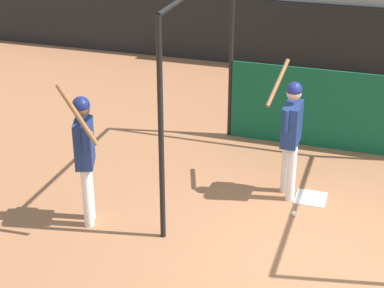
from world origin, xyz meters
TOP-DOWN VIEW (x-y plane):
  - ground_plane at (0.00, 0.00)m, footprint 60.00×60.00m
  - outfield_wall at (0.00, 7.45)m, footprint 24.00×0.12m
  - batting_cage at (-0.20, 2.87)m, footprint 3.74×3.46m
  - home_plate at (-0.33, 1.64)m, footprint 0.44×0.44m
  - player_batter at (-0.69, 1.65)m, footprint 0.50×0.92m
  - player_waiting at (-3.10, 0.10)m, footprint 0.56×0.65m
  - baseball at (-0.48, 1.10)m, footprint 0.07×0.07m

SIDE VIEW (x-z plane):
  - ground_plane at x=0.00m, z-range 0.00..0.00m
  - home_plate at x=-0.33m, z-range 0.00..0.02m
  - baseball at x=-0.48m, z-range 0.00..0.07m
  - outfield_wall at x=0.00m, z-range 0.00..1.51m
  - player_batter at x=-0.69m, z-range 0.12..2.00m
  - player_waiting at x=-3.10m, z-range 0.06..2.15m
  - batting_cage at x=-0.20m, z-range -0.24..2.73m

